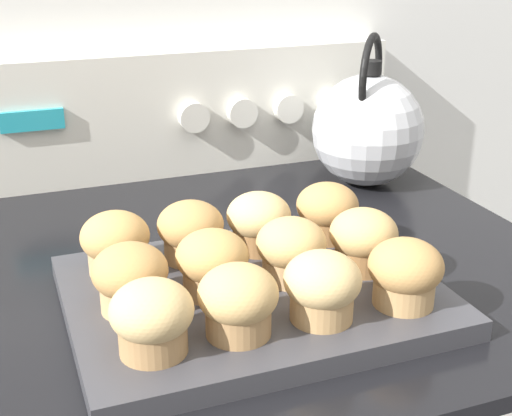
{
  "coord_description": "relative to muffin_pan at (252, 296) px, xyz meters",
  "views": [
    {
      "loc": [
        -0.23,
        -0.37,
        1.29
      ],
      "look_at": [
        0.01,
        0.25,
        1.03
      ],
      "focal_mm": 50.0,
      "sensor_mm": 36.0,
      "label": 1
    }
  ],
  "objects": [
    {
      "name": "muffin_r0_c3",
      "position": [
        0.12,
        -0.09,
        0.04
      ],
      "size": [
        0.07,
        0.07,
        0.07
      ],
      "color": "tan",
      "rests_on": "muffin_pan"
    },
    {
      "name": "control_panel",
      "position": [
        0.0,
        0.45,
        0.08
      ],
      "size": [
        0.78,
        0.07,
        0.19
      ],
      "color": "silver",
      "rests_on": "stove_range"
    },
    {
      "name": "muffin_r0_c2",
      "position": [
        0.04,
        -0.08,
        0.04
      ],
      "size": [
        0.07,
        0.07,
        0.07
      ],
      "color": "tan",
      "rests_on": "muffin_pan"
    },
    {
      "name": "muffin_pan",
      "position": [
        0.0,
        0.0,
        0.0
      ],
      "size": [
        0.37,
        0.29,
        0.02
      ],
      "color": "#38383D",
      "rests_on": "stove_range"
    },
    {
      "name": "muffin_r0_c1",
      "position": [
        -0.04,
        -0.08,
        0.04
      ],
      "size": [
        0.07,
        0.07,
        0.07
      ],
      "color": "#A37A4C",
      "rests_on": "muffin_pan"
    },
    {
      "name": "muffin_r1_c1",
      "position": [
        -0.04,
        0.0,
        0.04
      ],
      "size": [
        0.07,
        0.07,
        0.07
      ],
      "color": "#A37A4C",
      "rests_on": "muffin_pan"
    },
    {
      "name": "muffin_r1_c0",
      "position": [
        -0.12,
        -0.0,
        0.04
      ],
      "size": [
        0.07,
        0.07,
        0.07
      ],
      "color": "tan",
      "rests_on": "muffin_pan"
    },
    {
      "name": "tea_kettle",
      "position": [
        0.29,
        0.29,
        0.08
      ],
      "size": [
        0.17,
        0.18,
        0.22
      ],
      "color": "silver",
      "rests_on": "stove_range"
    },
    {
      "name": "muffin_r2_c1",
      "position": [
        -0.04,
        0.08,
        0.04
      ],
      "size": [
        0.07,
        0.07,
        0.07
      ],
      "color": "#A37A4C",
      "rests_on": "muffin_pan"
    },
    {
      "name": "muffin_r1_c2",
      "position": [
        0.04,
        0.0,
        0.04
      ],
      "size": [
        0.07,
        0.07,
        0.07
      ],
      "color": "tan",
      "rests_on": "muffin_pan"
    },
    {
      "name": "muffin_r2_c2",
      "position": [
        0.04,
        0.08,
        0.04
      ],
      "size": [
        0.07,
        0.07,
        0.07
      ],
      "color": "olive",
      "rests_on": "muffin_pan"
    },
    {
      "name": "muffin_r2_c3",
      "position": [
        0.12,
        0.08,
        0.04
      ],
      "size": [
        0.07,
        0.07,
        0.07
      ],
      "color": "olive",
      "rests_on": "muffin_pan"
    },
    {
      "name": "muffin_r2_c0",
      "position": [
        -0.12,
        0.08,
        0.04
      ],
      "size": [
        0.07,
        0.07,
        0.07
      ],
      "color": "tan",
      "rests_on": "muffin_pan"
    },
    {
      "name": "muffin_r0_c0",
      "position": [
        -0.12,
        -0.08,
        0.04
      ],
      "size": [
        0.07,
        0.07,
        0.07
      ],
      "color": "#A37A4C",
      "rests_on": "muffin_pan"
    },
    {
      "name": "muffin_r1_c3",
      "position": [
        0.13,
        -0.0,
        0.04
      ],
      "size": [
        0.07,
        0.07,
        0.07
      ],
      "color": "olive",
      "rests_on": "muffin_pan"
    }
  ]
}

